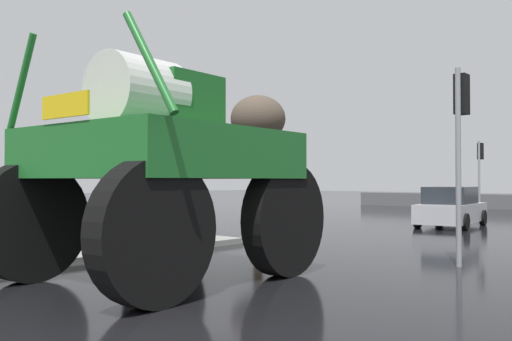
# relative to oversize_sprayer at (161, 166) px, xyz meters

# --- Properties ---
(ground_plane) EXTENTS (120.00, 120.00, 0.00)m
(ground_plane) POSITION_rel_oversize_sprayer_xyz_m (0.23, 12.46, -2.02)
(ground_plane) COLOR black
(median_island) EXTENTS (1.46, 9.56, 0.15)m
(median_island) POSITION_rel_oversize_sprayer_xyz_m (-3.30, 0.31, -1.94)
(median_island) COLOR gray
(median_island) RESTS_ON ground
(oversize_sprayer) EXTENTS (4.26, 5.43, 4.27)m
(oversize_sprayer) POSITION_rel_oversize_sprayer_xyz_m (0.00, 0.00, 0.00)
(oversize_sprayer) COLOR black
(oversize_sprayer) RESTS_ON ground
(sedan_ahead) EXTENTS (2.19, 4.25, 1.52)m
(sedan_ahead) POSITION_rel_oversize_sprayer_xyz_m (-0.19, 14.31, -1.30)
(sedan_ahead) COLOR #B7B7BF
(sedan_ahead) RESTS_ON ground
(traffic_signal_near_left) EXTENTS (0.24, 0.54, 3.89)m
(traffic_signal_near_left) POSITION_rel_oversize_sprayer_xyz_m (-4.44, 5.01, 0.82)
(traffic_signal_near_left) COLOR gray
(traffic_signal_near_left) RESTS_ON ground
(traffic_signal_near_right) EXTENTS (0.24, 0.54, 4.07)m
(traffic_signal_near_right) POSITION_rel_oversize_sprayer_xyz_m (3.55, 5.01, 0.95)
(traffic_signal_near_right) COLOR gray
(traffic_signal_near_right) RESTS_ON ground
(traffic_signal_far_right) EXTENTS (0.24, 0.55, 3.78)m
(traffic_signal_far_right) POSITION_rel_oversize_sprayer_xyz_m (-1.75, 22.41, 0.74)
(traffic_signal_far_right) COLOR gray
(traffic_signal_far_right) RESTS_ON ground
(bare_tree_left) EXTENTS (2.51, 2.51, 5.65)m
(bare_tree_left) POSITION_rel_oversize_sprayer_xyz_m (-8.43, 12.67, 2.44)
(bare_tree_left) COLOR #473828
(bare_tree_left) RESTS_ON ground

